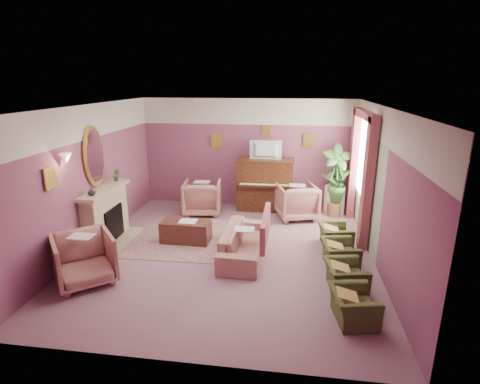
# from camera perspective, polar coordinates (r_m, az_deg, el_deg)

# --- Properties ---
(floor) EXTENTS (5.50, 6.00, 0.01)m
(floor) POSITION_cam_1_polar(r_m,az_deg,el_deg) (7.42, -1.78, -9.22)
(floor) COLOR gray
(floor) RESTS_ON ground
(ceiling) EXTENTS (5.50, 6.00, 0.01)m
(ceiling) POSITION_cam_1_polar(r_m,az_deg,el_deg) (6.69, -2.00, 12.89)
(ceiling) COLOR white
(ceiling) RESTS_ON wall_back
(wall_back) EXTENTS (5.50, 0.02, 2.80)m
(wall_back) POSITION_cam_1_polar(r_m,az_deg,el_deg) (9.82, 1.12, 5.90)
(wall_back) COLOR #65395F
(wall_back) RESTS_ON floor
(wall_front) EXTENTS (5.50, 0.02, 2.80)m
(wall_front) POSITION_cam_1_polar(r_m,az_deg,el_deg) (4.18, -9.00, -9.70)
(wall_front) COLOR #65395F
(wall_front) RESTS_ON floor
(wall_left) EXTENTS (0.02, 6.00, 2.80)m
(wall_left) POSITION_cam_1_polar(r_m,az_deg,el_deg) (7.86, -22.05, 1.91)
(wall_left) COLOR #65395F
(wall_left) RESTS_ON floor
(wall_right) EXTENTS (0.02, 6.00, 2.80)m
(wall_right) POSITION_cam_1_polar(r_m,az_deg,el_deg) (7.01, 20.86, 0.33)
(wall_right) COLOR #65395F
(wall_right) RESTS_ON floor
(picture_rail_band) EXTENTS (5.50, 0.01, 0.65)m
(picture_rail_band) POSITION_cam_1_polar(r_m,az_deg,el_deg) (9.66, 1.15, 12.16)
(picture_rail_band) COLOR beige
(picture_rail_band) RESTS_ON wall_back
(stripe_panel) EXTENTS (0.01, 3.00, 2.15)m
(stripe_panel) POSITION_cam_1_polar(r_m,az_deg,el_deg) (8.32, 18.67, 0.70)
(stripe_panel) COLOR #A4AF90
(stripe_panel) RESTS_ON wall_right
(fireplace_surround) EXTENTS (0.30, 1.40, 1.10)m
(fireplace_surround) POSITION_cam_1_polar(r_m,az_deg,el_deg) (8.19, -19.75, -3.51)
(fireplace_surround) COLOR tan
(fireplace_surround) RESTS_ON floor
(fireplace_inset) EXTENTS (0.18, 0.72, 0.68)m
(fireplace_inset) POSITION_cam_1_polar(r_m,az_deg,el_deg) (8.20, -19.03, -4.54)
(fireplace_inset) COLOR black
(fireplace_inset) RESTS_ON floor
(fire_ember) EXTENTS (0.06, 0.54, 0.10)m
(fire_ember) POSITION_cam_1_polar(r_m,az_deg,el_deg) (8.25, -18.66, -5.73)
(fire_ember) COLOR orange
(fire_ember) RESTS_ON floor
(mantel_shelf) EXTENTS (0.40, 1.55, 0.07)m
(mantel_shelf) POSITION_cam_1_polar(r_m,az_deg,el_deg) (8.01, -19.96, 0.31)
(mantel_shelf) COLOR tan
(mantel_shelf) RESTS_ON fireplace_surround
(hearth) EXTENTS (0.55, 1.50, 0.02)m
(hearth) POSITION_cam_1_polar(r_m,az_deg,el_deg) (8.30, -18.15, -7.09)
(hearth) COLOR tan
(hearth) RESTS_ON floor
(mirror_frame) EXTENTS (0.04, 0.72, 1.20)m
(mirror_frame) POSITION_cam_1_polar(r_m,az_deg,el_deg) (7.92, -21.34, 5.07)
(mirror_frame) COLOR #DCC64A
(mirror_frame) RESTS_ON wall_left
(mirror_glass) EXTENTS (0.01, 0.60, 1.06)m
(mirror_glass) POSITION_cam_1_polar(r_m,az_deg,el_deg) (7.91, -21.18, 5.07)
(mirror_glass) COLOR white
(mirror_glass) RESTS_ON wall_left
(sconce_shade) EXTENTS (0.20, 0.20, 0.16)m
(sconce_shade) POSITION_cam_1_polar(r_m,az_deg,el_deg) (6.97, -25.04, 4.69)
(sconce_shade) COLOR #DE9586
(sconce_shade) RESTS_ON wall_left
(piano) EXTENTS (1.40, 0.60, 1.30)m
(piano) POSITION_cam_1_polar(r_m,az_deg,el_deg) (9.63, 3.82, 1.06)
(piano) COLOR #412111
(piano) RESTS_ON floor
(piano_keyshelf) EXTENTS (1.30, 0.12, 0.06)m
(piano_keyshelf) POSITION_cam_1_polar(r_m,az_deg,el_deg) (9.28, 3.66, 0.90)
(piano_keyshelf) COLOR #412111
(piano_keyshelf) RESTS_ON piano
(piano_keys) EXTENTS (1.20, 0.08, 0.02)m
(piano_keys) POSITION_cam_1_polar(r_m,az_deg,el_deg) (9.27, 3.67, 1.14)
(piano_keys) COLOR white
(piano_keys) RESTS_ON piano
(piano_top) EXTENTS (1.45, 0.65, 0.04)m
(piano_top) POSITION_cam_1_polar(r_m,az_deg,el_deg) (9.47, 3.90, 4.91)
(piano_top) COLOR #412111
(piano_top) RESTS_ON piano
(television) EXTENTS (0.80, 0.12, 0.48)m
(television) POSITION_cam_1_polar(r_m,az_deg,el_deg) (9.37, 3.91, 6.58)
(television) COLOR black
(television) RESTS_ON piano
(print_back_left) EXTENTS (0.30, 0.03, 0.38)m
(print_back_left) POSITION_cam_1_polar(r_m,az_deg,el_deg) (9.85, -3.57, 7.79)
(print_back_left) COLOR #DCC64A
(print_back_left) RESTS_ON wall_back
(print_back_right) EXTENTS (0.26, 0.03, 0.34)m
(print_back_right) POSITION_cam_1_polar(r_m,az_deg,el_deg) (9.65, 10.36, 7.73)
(print_back_right) COLOR #DCC64A
(print_back_right) RESTS_ON wall_back
(print_back_mid) EXTENTS (0.22, 0.03, 0.26)m
(print_back_mid) POSITION_cam_1_polar(r_m,az_deg,el_deg) (9.63, 4.10, 9.27)
(print_back_mid) COLOR #DCC64A
(print_back_mid) RESTS_ON wall_back
(print_left_wall) EXTENTS (0.03, 0.28, 0.36)m
(print_left_wall) POSITION_cam_1_polar(r_m,az_deg,el_deg) (6.79, -26.97, 1.89)
(print_left_wall) COLOR #DCC64A
(print_left_wall) RESTS_ON wall_left
(window_blind) EXTENTS (0.03, 1.40, 1.80)m
(window_blind) POSITION_cam_1_polar(r_m,az_deg,el_deg) (8.41, 18.54, 5.27)
(window_blind) COLOR silver
(window_blind) RESTS_ON wall_right
(curtain_left) EXTENTS (0.16, 0.34, 2.60)m
(curtain_left) POSITION_cam_1_polar(r_m,az_deg,el_deg) (7.60, 18.84, 0.98)
(curtain_left) COLOR #903E49
(curtain_left) RESTS_ON floor
(curtain_right) EXTENTS (0.16, 0.34, 2.60)m
(curtain_right) POSITION_cam_1_polar(r_m,az_deg,el_deg) (9.36, 16.87, 4.02)
(curtain_right) COLOR #903E49
(curtain_right) RESTS_ON floor
(pelmet) EXTENTS (0.16, 2.20, 0.16)m
(pelmet) POSITION_cam_1_polar(r_m,az_deg,el_deg) (8.28, 18.54, 11.14)
(pelmet) COLOR #903E49
(pelmet) RESTS_ON wall_right
(mantel_plant) EXTENTS (0.16, 0.16, 0.28)m
(mantel_plant) POSITION_cam_1_polar(r_m,az_deg,el_deg) (8.44, -18.31, 2.47)
(mantel_plant) COLOR #366F2D
(mantel_plant) RESTS_ON mantel_shelf
(mantel_vase) EXTENTS (0.16, 0.16, 0.16)m
(mantel_vase) POSITION_cam_1_polar(r_m,az_deg,el_deg) (7.56, -21.70, 0.04)
(mantel_vase) COLOR beige
(mantel_vase) RESTS_ON mantel_shelf
(area_rug) EXTENTS (2.54, 1.86, 0.01)m
(area_rug) POSITION_cam_1_polar(r_m,az_deg,el_deg) (7.93, -7.68, -7.54)
(area_rug) COLOR #976B68
(area_rug) RESTS_ON floor
(coffee_table) EXTENTS (1.01, 0.52, 0.45)m
(coffee_table) POSITION_cam_1_polar(r_m,az_deg,el_deg) (7.89, -8.22, -5.95)
(coffee_table) COLOR #4A261D
(coffee_table) RESTS_ON floor
(table_paper) EXTENTS (0.35, 0.28, 0.01)m
(table_paper) POSITION_cam_1_polar(r_m,az_deg,el_deg) (7.80, -7.93, -4.42)
(table_paper) COLOR white
(table_paper) RESTS_ON coffee_table
(sofa) EXTENTS (0.63, 1.88, 0.76)m
(sofa) POSITION_cam_1_polar(r_m,az_deg,el_deg) (7.17, 0.64, -6.84)
(sofa) COLOR #AE7769
(sofa) RESTS_ON floor
(sofa_throw) EXTENTS (0.09, 1.42, 0.52)m
(sofa_throw) POSITION_cam_1_polar(r_m,az_deg,el_deg) (7.05, 3.89, -5.37)
(sofa_throw) COLOR #903E49
(sofa_throw) RESTS_ON sofa
(floral_armchair_left) EXTENTS (0.89, 0.89, 0.93)m
(floral_armchair_left) POSITION_cam_1_polar(r_m,az_deg,el_deg) (9.39, -5.78, -0.58)
(floral_armchair_left) COLOR #AE7769
(floral_armchair_left) RESTS_ON floor
(floral_armchair_right) EXTENTS (0.89, 0.89, 0.93)m
(floral_armchair_right) POSITION_cam_1_polar(r_m,az_deg,el_deg) (9.14, 8.63, -1.17)
(floral_armchair_right) COLOR #AE7769
(floral_armchair_right) RESTS_ON floor
(floral_armchair_front) EXTENTS (0.89, 0.89, 0.93)m
(floral_armchair_front) POSITION_cam_1_polar(r_m,az_deg,el_deg) (6.73, -22.69, -9.08)
(floral_armchair_front) COLOR #AE7769
(floral_armchair_front) RESTS_ON floor
(olive_chair_a) EXTENTS (0.49, 0.69, 0.60)m
(olive_chair_a) POSITION_cam_1_polar(r_m,az_deg,el_deg) (5.63, 16.89, -15.64)
(olive_chair_a) COLOR #414B22
(olive_chair_a) RESTS_ON floor
(olive_chair_b) EXTENTS (0.49, 0.69, 0.60)m
(olive_chair_b) POSITION_cam_1_polar(r_m,az_deg,el_deg) (6.34, 15.82, -11.70)
(olive_chair_b) COLOR #414B22
(olive_chair_b) RESTS_ON floor
(olive_chair_c) EXTENTS (0.49, 0.69, 0.60)m
(olive_chair_c) POSITION_cam_1_polar(r_m,az_deg,el_deg) (7.06, 14.98, -8.55)
(olive_chair_c) COLOR #414B22
(olive_chair_c) RESTS_ON floor
(olive_chair_d) EXTENTS (0.49, 0.69, 0.60)m
(olive_chair_d) POSITION_cam_1_polar(r_m,az_deg,el_deg) (7.81, 14.31, -6.00)
(olive_chair_d) COLOR #414B22
(olive_chair_d) RESTS_ON floor
(side_table) EXTENTS (0.52, 0.52, 0.70)m
(side_table) POSITION_cam_1_polar(r_m,az_deg,el_deg) (9.72, 14.19, -1.13)
(side_table) COLOR silver
(side_table) RESTS_ON floor
(side_plant_big) EXTENTS (0.30, 0.30, 0.34)m
(side_plant_big) POSITION_cam_1_polar(r_m,az_deg,el_deg) (9.58, 14.41, 1.84)
(side_plant_big) COLOR #366F2D
(side_plant_big) RESTS_ON side_table
(side_plant_small) EXTENTS (0.16, 0.16, 0.28)m
(side_plant_small) POSITION_cam_1_polar(r_m,az_deg,el_deg) (9.50, 15.17, 1.48)
(side_plant_small) COLOR #366F2D
(side_plant_small) RESTS_ON side_table
(palm_pot) EXTENTS (0.34, 0.34, 0.34)m
(palm_pot) POSITION_cam_1_polar(r_m,az_deg,el_deg) (9.59, 14.11, -2.51)
(palm_pot) COLOR brown
(palm_pot) RESTS_ON floor
(palm_plant) EXTENTS (0.76, 0.76, 1.44)m
(palm_plant) POSITION_cam_1_polar(r_m,az_deg,el_deg) (9.34, 14.50, 2.66)
(palm_plant) COLOR #366F2D
(palm_plant) RESTS_ON palm_pot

